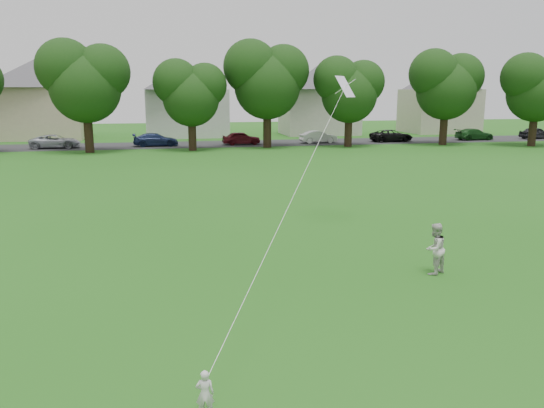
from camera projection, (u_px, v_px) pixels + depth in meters
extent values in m
plane|color=#1E5914|center=(286.00, 317.00, 12.44)|extent=(160.00, 160.00, 0.00)
cube|color=#2D2D30|center=(192.00, 144.00, 52.70)|extent=(90.00, 7.00, 0.01)
imported|color=silver|center=(205.00, 394.00, 8.55)|extent=(0.32, 0.23, 0.83)
imported|color=beige|center=(435.00, 249.00, 15.25)|extent=(0.92, 0.86, 1.51)
plane|color=white|center=(345.00, 86.00, 20.27)|extent=(1.04, 1.03, 0.80)
cylinder|color=white|center=(304.00, 174.00, 14.39)|extent=(0.01, 0.01, 14.42)
cylinder|color=black|center=(88.00, 131.00, 45.53)|extent=(0.76, 0.76, 3.71)
cylinder|color=black|center=(192.00, 133.00, 47.16)|extent=(0.71, 0.71, 3.10)
cylinder|color=black|center=(267.00, 127.00, 49.64)|extent=(0.77, 0.77, 3.83)
cylinder|color=black|center=(348.00, 129.00, 50.48)|extent=(0.72, 0.72, 3.28)
cylinder|color=black|center=(444.00, 127.00, 52.15)|extent=(0.75, 0.75, 3.58)
cylinder|color=black|center=(533.00, 128.00, 50.93)|extent=(0.73, 0.73, 3.40)
imported|color=#9597A3|center=(55.00, 141.00, 49.17)|extent=(4.50, 2.12, 1.24)
imported|color=#172248|center=(156.00, 140.00, 50.94)|extent=(4.36, 1.92, 1.24)
imported|color=#59111A|center=(241.00, 138.00, 52.54)|extent=(3.84, 1.68, 1.29)
imported|color=#B8B8B8|center=(318.00, 137.00, 54.08)|extent=(3.83, 1.47, 1.25)
imported|color=black|center=(391.00, 136.00, 55.62)|extent=(4.54, 2.24, 1.24)
imported|color=#184919|center=(474.00, 134.00, 57.48)|extent=(4.26, 1.84, 1.22)
imported|color=black|center=(536.00, 133.00, 58.93)|extent=(3.92, 1.97, 1.28)
cube|color=#C5B494|center=(41.00, 113.00, 58.62)|extent=(9.25, 7.05, 5.61)
pyramid|color=#4C494E|center=(36.00, 58.00, 57.39)|extent=(13.34, 13.34, 3.08)
cube|color=silver|center=(187.00, 113.00, 61.73)|extent=(9.21, 6.88, 5.39)
pyramid|color=#4C494E|center=(185.00, 63.00, 60.55)|extent=(13.29, 13.29, 2.96)
cube|color=beige|center=(319.00, 112.00, 64.81)|extent=(8.84, 6.57, 5.44)
pyramid|color=#4C494E|center=(320.00, 64.00, 63.62)|extent=(12.75, 12.75, 2.99)
cube|color=beige|center=(439.00, 111.00, 67.90)|extent=(8.40, 7.09, 5.44)
pyramid|color=#4C494E|center=(442.00, 65.00, 66.71)|extent=(12.12, 12.12, 2.99)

